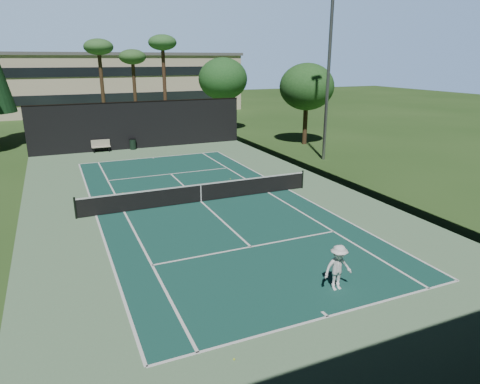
{
  "coord_description": "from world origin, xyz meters",
  "views": [
    {
      "loc": [
        -6.91,
        -21.06,
        7.46
      ],
      "look_at": [
        1.0,
        -3.0,
        1.3
      ],
      "focal_mm": 32.0,
      "sensor_mm": 36.0,
      "label": 1
    }
  ],
  "objects_px": {
    "tennis_ball_c": "(230,179)",
    "park_bench": "(101,146)",
    "tennis_net": "(201,192)",
    "player": "(338,268)",
    "tennis_ball_d": "(123,193)",
    "tennis_ball_b": "(197,194)",
    "tennis_ball_a": "(234,359)",
    "trash_bin": "(133,144)"
  },
  "relations": [
    {
      "from": "tennis_ball_a",
      "to": "tennis_ball_c",
      "type": "bearing_deg",
      "value": 67.9
    },
    {
      "from": "park_bench",
      "to": "trash_bin",
      "type": "bearing_deg",
      "value": -0.73
    },
    {
      "from": "tennis_ball_a",
      "to": "trash_bin",
      "type": "relative_size",
      "value": 0.07
    },
    {
      "from": "player",
      "to": "tennis_ball_a",
      "type": "distance_m",
      "value": 5.02
    },
    {
      "from": "player",
      "to": "trash_bin",
      "type": "bearing_deg",
      "value": 96.61
    },
    {
      "from": "tennis_ball_d",
      "to": "park_bench",
      "type": "xyz_separation_m",
      "value": [
        0.23,
        12.54,
        0.51
      ]
    },
    {
      "from": "tennis_ball_c",
      "to": "park_bench",
      "type": "relative_size",
      "value": 0.04
    },
    {
      "from": "tennis_net",
      "to": "player",
      "type": "height_order",
      "value": "player"
    },
    {
      "from": "player",
      "to": "park_bench",
      "type": "height_order",
      "value": "player"
    },
    {
      "from": "tennis_net",
      "to": "tennis_ball_d",
      "type": "bearing_deg",
      "value": 138.6
    },
    {
      "from": "player",
      "to": "tennis_ball_d",
      "type": "bearing_deg",
      "value": 111.64
    },
    {
      "from": "tennis_ball_a",
      "to": "tennis_ball_b",
      "type": "height_order",
      "value": "tennis_ball_b"
    },
    {
      "from": "tennis_ball_c",
      "to": "tennis_ball_b",
      "type": "bearing_deg",
      "value": -143.59
    },
    {
      "from": "player",
      "to": "tennis_ball_b",
      "type": "distance_m",
      "value": 12.06
    },
    {
      "from": "tennis_ball_a",
      "to": "tennis_ball_c",
      "type": "relative_size",
      "value": 1.04
    },
    {
      "from": "tennis_net",
      "to": "tennis_ball_d",
      "type": "xyz_separation_m",
      "value": [
        -3.67,
        3.24,
        -0.53
      ]
    },
    {
      "from": "tennis_ball_b",
      "to": "trash_bin",
      "type": "distance_m",
      "value": 14.41
    },
    {
      "from": "park_bench",
      "to": "trash_bin",
      "type": "height_order",
      "value": "park_bench"
    },
    {
      "from": "tennis_ball_b",
      "to": "tennis_ball_c",
      "type": "bearing_deg",
      "value": 36.41
    },
    {
      "from": "tennis_ball_d",
      "to": "tennis_ball_c",
      "type": "bearing_deg",
      "value": 2.76
    },
    {
      "from": "tennis_net",
      "to": "trash_bin",
      "type": "height_order",
      "value": "tennis_net"
    },
    {
      "from": "player",
      "to": "tennis_ball_c",
      "type": "distance_m",
      "value": 14.34
    },
    {
      "from": "tennis_ball_d",
      "to": "trash_bin",
      "type": "distance_m",
      "value": 12.83
    },
    {
      "from": "tennis_net",
      "to": "park_bench",
      "type": "xyz_separation_m",
      "value": [
        -3.45,
        15.78,
        -0.01
      ]
    },
    {
      "from": "tennis_ball_c",
      "to": "tennis_ball_d",
      "type": "relative_size",
      "value": 0.93
    },
    {
      "from": "tennis_ball_b",
      "to": "tennis_ball_d",
      "type": "distance_m",
      "value": 4.32
    },
    {
      "from": "tennis_ball_d",
      "to": "park_bench",
      "type": "relative_size",
      "value": 0.04
    },
    {
      "from": "tennis_ball_b",
      "to": "tennis_ball_d",
      "type": "bearing_deg",
      "value": 154.47
    },
    {
      "from": "tennis_net",
      "to": "park_bench",
      "type": "height_order",
      "value": "tennis_net"
    },
    {
      "from": "tennis_ball_a",
      "to": "tennis_net",
      "type": "bearing_deg",
      "value": 75.08
    },
    {
      "from": "tennis_ball_b",
      "to": "tennis_ball_a",
      "type": "bearing_deg",
      "value": -104.37
    },
    {
      "from": "player",
      "to": "tennis_ball_d",
      "type": "distance_m",
      "value": 14.72
    },
    {
      "from": "tennis_ball_d",
      "to": "park_bench",
      "type": "bearing_deg",
      "value": 88.97
    },
    {
      "from": "tennis_net",
      "to": "player",
      "type": "relative_size",
      "value": 8.02
    },
    {
      "from": "player",
      "to": "tennis_ball_b",
      "type": "bearing_deg",
      "value": 96.95
    },
    {
      "from": "player",
      "to": "tennis_ball_c",
      "type": "xyz_separation_m",
      "value": [
        1.96,
        14.19,
        -0.77
      ]
    },
    {
      "from": "tennis_net",
      "to": "tennis_ball_c",
      "type": "bearing_deg",
      "value": 48.16
    },
    {
      "from": "tennis_net",
      "to": "tennis_ball_a",
      "type": "xyz_separation_m",
      "value": [
        -3.34,
        -12.52,
        -0.53
      ]
    },
    {
      "from": "tennis_net",
      "to": "tennis_ball_b",
      "type": "relative_size",
      "value": 199.28
    },
    {
      "from": "tennis_ball_b",
      "to": "tennis_net",
      "type": "bearing_deg",
      "value": -99.23
    },
    {
      "from": "tennis_net",
      "to": "tennis_ball_d",
      "type": "relative_size",
      "value": 200.2
    },
    {
      "from": "player",
      "to": "trash_bin",
      "type": "xyz_separation_m",
      "value": [
        -2.07,
        26.36,
        -0.33
      ]
    }
  ]
}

